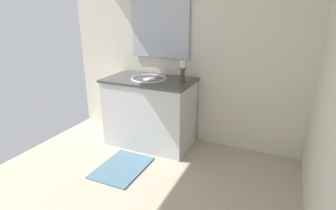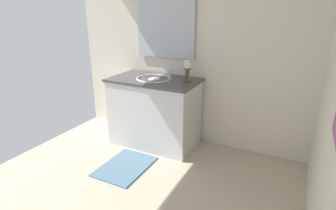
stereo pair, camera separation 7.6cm
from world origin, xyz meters
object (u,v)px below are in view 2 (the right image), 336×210
Objects in this scene: vanity_cabinet at (155,112)px; sink_basin at (154,82)px; mirror at (165,28)px; bath_mat at (125,166)px; candle_holder_tall at (187,71)px.

sink_basin is at bearing 90.00° from vanity_cabinet.
mirror is 1.60m from bath_mat.
sink_basin is 0.55× the size of mirror.
mirror is 1.21× the size of bath_mat.
vanity_cabinet is 0.65m from candle_holder_tall.
vanity_cabinet reaches higher than bath_mat.
vanity_cabinet is at bearing -84.26° from candle_holder_tall.
mirror is at bearing -180.00° from bath_mat.
mirror is at bearing -121.84° from candle_holder_tall.
sink_basin is 0.64m from mirror.
sink_basin is (0.00, 0.00, 0.36)m from vanity_cabinet.
vanity_cabinet is 0.74m from bath_mat.
candle_holder_tall is at bearing 95.75° from sink_basin.
candle_holder_tall is at bearing 149.69° from bath_mat.
mirror reaches higher than vanity_cabinet.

